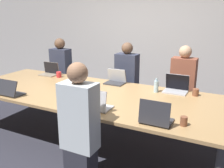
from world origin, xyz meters
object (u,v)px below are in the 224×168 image
Objects in this scene: laptop_far_right at (176,87)px; laptop_far_left at (50,71)px; person_far_center at (127,82)px; cup_far_right at (196,92)px; cup_far_left at (59,75)px; person_far_right at (182,89)px; stapler at (61,93)px; laptop_near_midright at (97,104)px; laptop_far_center at (116,79)px; person_far_left at (61,73)px; cup_near_right at (184,121)px; laptop_near_left at (9,91)px; bottle_far_right at (156,86)px; laptop_near_right at (156,117)px; person_near_midright at (80,128)px.

laptop_far_right reaches higher than laptop_far_left.
laptop_far_right is 1.09m from person_far_center.
cup_far_left is (-2.45, -0.04, -0.00)m from cup_far_right.
person_far_right is 2.02m from stapler.
person_far_center is (-0.29, 1.59, -0.15)m from laptop_near_midright.
person_far_center reaches higher than laptop_far_center.
cup_far_right is 0.07× the size of person_far_left.
person_far_right reaches higher than laptop_near_midright.
laptop_far_right is 2.27× the size of stapler.
cup_near_right is 0.65× the size of stapler.
cup_far_right is 2.45m from cup_far_left.
laptop_far_center is (-1.04, -0.45, 0.15)m from person_far_right.
laptop_near_left is 1.11× the size of laptop_far_center.
laptop_far_left is (-2.73, 0.03, 0.02)m from cup_far_right.
bottle_far_right is 0.65× the size of laptop_far_left.
laptop_near_midright is 1.23m from laptop_far_center.
bottle_far_right is (-0.62, 1.00, 0.04)m from cup_near_right.
laptop_far_right is at bearing -91.36° from person_far_right.
laptop_near_right reaches higher than stapler.
person_far_center is at bearing -79.51° from laptop_near_midright.
cup_far_left is 0.66× the size of stapler.
person_far_center is at bearing -57.29° from laptop_near_right.
cup_far_right is 2.82m from person_far_left.
laptop_near_midright is 0.88× the size of laptop_far_right.
person_near_midright is at bearing -78.03° from laptop_far_center.
person_near_midright reaches higher than laptop_near_right.
person_far_left is (-2.83, 1.54, -0.12)m from cup_near_right.
person_near_midright reaches higher than laptop_near_left.
person_near_midright is 1.74m from laptop_far_right.
person_far_left is at bearing -77.84° from laptop_near_left.
cup_far_right is 1.38m from person_far_center.
laptop_near_midright is 0.95× the size of laptop_far_center.
person_near_midright reaches higher than person_far_left.
person_far_right is at bearing 11.28° from laptop_far_left.
laptop_far_center is at bearing 82.56° from stapler.
laptop_near_right reaches higher than cup_far_left.
laptop_far_left reaches higher than laptop_near_left.
laptop_far_center is (-1.10, 1.26, -0.01)m from laptop_near_right.
stapler is (-1.21, -0.75, -0.07)m from bottle_far_right.
laptop_near_midright is 3.05× the size of cup_far_left.
person_far_right is at bearing 2.70° from person_far_center.
person_far_right is at bearing 1.63° from person_far_left.
laptop_near_midright is 0.93× the size of laptop_near_right.
laptop_near_midright is at bearing -79.51° from person_far_center.
bottle_far_right reaches higher than cup_near_right.
person_far_center reaches higher than laptop_far_left.
laptop_near_midright is 1.81m from cup_far_left.
person_near_midright is 1.51m from bottle_far_right.
person_far_right reaches higher than bottle_far_right.
cup_far_right is at bearing 0.92° from cup_far_left.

